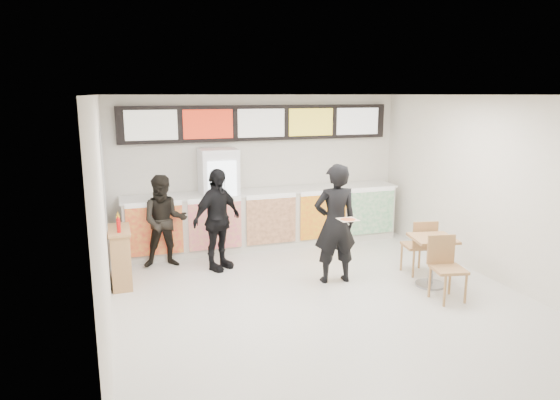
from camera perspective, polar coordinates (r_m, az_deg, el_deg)
name	(u,v)px	position (r m, az deg, el deg)	size (l,w,h in m)	color
floor	(329,305)	(7.45, 5.61, -11.88)	(7.00, 7.00, 0.00)	beige
ceiling	(333,95)	(6.81, 6.13, 11.86)	(7.00, 7.00, 0.00)	white
wall_back	(260,170)	(10.21, -2.34, 3.49)	(6.00, 6.00, 0.00)	silver
wall_left	(103,222)	(6.37, -19.54, -2.41)	(7.00, 7.00, 0.00)	silver
wall_right	(504,192)	(8.65, 24.24, 0.89)	(7.00, 7.00, 0.00)	silver
service_counter	(266,218)	(10.01, -1.63, -2.09)	(5.56, 0.77, 1.14)	silver
menu_board	(260,123)	(10.03, -2.25, 8.80)	(5.50, 0.14, 0.70)	black
drinks_fridge	(219,200)	(9.70, -6.96, -0.03)	(0.70, 0.67, 2.00)	white
mirror_panel	(104,172)	(8.73, -19.48, 3.02)	(0.01, 2.00, 1.50)	#B2B7BF
customer_main	(335,224)	(8.05, 6.31, -2.71)	(0.71, 0.47, 1.95)	black
customer_left	(165,221)	(8.99, -13.06, -2.39)	(0.80, 0.62, 1.65)	black
customer_mid	(217,220)	(8.67, -7.20, -2.25)	(1.04, 0.43, 1.78)	black
pizza_slice	(348,219)	(7.62, 7.78, -2.18)	(0.36, 0.36, 0.02)	beige
cafe_table	(432,252)	(8.30, 16.99, -5.72)	(0.77, 1.69, 0.95)	#AA834E
condiment_ledge	(121,256)	(8.41, -17.75, -6.14)	(0.34, 0.83, 1.10)	#AA834E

